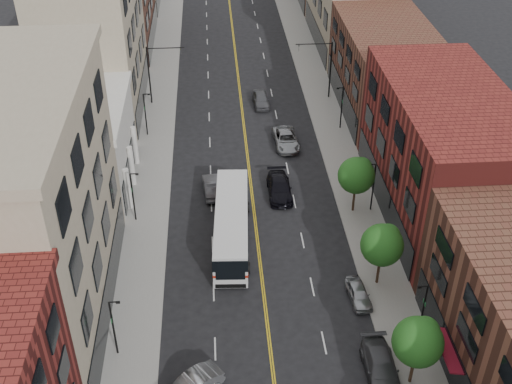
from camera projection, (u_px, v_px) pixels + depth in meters
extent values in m
cube|color=gray|center=(154.00, 158.00, 68.42)|extent=(4.00, 110.00, 0.15)
cube|color=gray|center=(339.00, 151.00, 69.61)|extent=(4.00, 110.00, 0.15)
cube|color=gray|center=(23.00, 216.00, 44.87)|extent=(10.00, 22.00, 18.00)
cube|color=silver|center=(76.00, 147.00, 62.49)|extent=(10.00, 14.00, 8.00)
cube|color=gray|center=(92.00, 35.00, 73.62)|extent=(10.00, 20.00, 18.00)
cube|color=maroon|center=(443.00, 154.00, 57.63)|extent=(10.00, 22.00, 12.00)
cube|color=brown|center=(386.00, 69.00, 75.44)|extent=(10.00, 20.00, 10.00)
cylinder|color=black|center=(412.00, 369.00, 43.35)|extent=(0.22, 0.22, 2.50)
sphere|color=#1D5719|center=(418.00, 342.00, 41.85)|extent=(3.40, 3.40, 3.40)
sphere|color=#1D5719|center=(425.00, 332.00, 41.92)|extent=(2.04, 2.04, 2.04)
cylinder|color=black|center=(378.00, 270.00, 51.56)|extent=(0.22, 0.22, 2.50)
sphere|color=#1D5719|center=(382.00, 245.00, 50.06)|extent=(3.40, 3.40, 3.40)
sphere|color=#1D5719|center=(388.00, 236.00, 50.13)|extent=(2.04, 2.04, 2.04)
cylinder|color=black|center=(354.00, 199.00, 59.78)|extent=(0.22, 0.22, 2.50)
sphere|color=#1D5719|center=(356.00, 175.00, 58.28)|extent=(3.40, 3.40, 3.40)
sphere|color=#1D5719|center=(361.00, 168.00, 58.35)|extent=(2.04, 2.04, 2.04)
cylinder|color=black|center=(113.00, 328.00, 44.72)|extent=(0.14, 0.14, 5.00)
cylinder|color=black|center=(114.00, 302.00, 43.32)|extent=(0.70, 0.10, 0.10)
cube|color=black|center=(118.00, 302.00, 43.37)|extent=(0.28, 0.14, 0.14)
cube|color=#19592D|center=(112.00, 319.00, 44.21)|extent=(0.04, 0.55, 0.35)
cylinder|color=black|center=(133.00, 197.00, 57.86)|extent=(0.14, 0.14, 5.00)
cylinder|color=black|center=(134.00, 174.00, 56.47)|extent=(0.70, 0.10, 0.10)
cube|color=black|center=(137.00, 174.00, 56.51)|extent=(0.28, 0.14, 0.14)
cube|color=#19592D|center=(132.00, 189.00, 57.35)|extent=(0.04, 0.55, 0.35)
cylinder|color=black|center=(145.00, 115.00, 71.00)|extent=(0.14, 0.14, 5.00)
cylinder|color=black|center=(146.00, 94.00, 69.61)|extent=(0.70, 0.10, 0.10)
cube|color=black|center=(149.00, 94.00, 69.65)|extent=(0.28, 0.14, 0.14)
cube|color=#19592D|center=(145.00, 107.00, 70.49)|extent=(0.04, 0.55, 0.35)
cylinder|color=black|center=(423.00, 312.00, 46.03)|extent=(0.14, 0.14, 5.00)
cylinder|color=black|center=(423.00, 286.00, 44.59)|extent=(0.70, 0.10, 0.10)
cube|color=black|center=(419.00, 287.00, 44.60)|extent=(0.28, 0.14, 0.14)
cube|color=#19592D|center=(424.00, 303.00, 45.52)|extent=(0.04, 0.55, 0.35)
cylinder|color=black|center=(373.00, 187.00, 59.17)|extent=(0.14, 0.14, 5.00)
cylinder|color=black|center=(372.00, 165.00, 57.73)|extent=(0.70, 0.10, 0.10)
cube|color=black|center=(369.00, 165.00, 57.75)|extent=(0.28, 0.14, 0.14)
cube|color=#19592D|center=(374.00, 179.00, 58.66)|extent=(0.04, 0.55, 0.35)
cylinder|color=black|center=(342.00, 108.00, 72.31)|extent=(0.14, 0.14, 5.00)
cylinder|color=black|center=(340.00, 88.00, 70.87)|extent=(0.70, 0.10, 0.10)
cube|color=black|center=(338.00, 88.00, 70.89)|extent=(0.28, 0.14, 0.14)
cube|color=#19592D|center=(342.00, 101.00, 71.80)|extent=(0.04, 0.55, 0.35)
cylinder|color=black|center=(149.00, 75.00, 76.95)|extent=(0.18, 0.18, 7.20)
cylinder|color=black|center=(165.00, 48.00, 75.15)|extent=(4.40, 0.12, 0.12)
imported|color=black|center=(181.00, 51.00, 75.49)|extent=(0.15, 0.18, 0.90)
cylinder|color=black|center=(330.00, 70.00, 78.26)|extent=(0.18, 0.18, 7.20)
cylinder|color=black|center=(314.00, 44.00, 76.20)|extent=(4.40, 0.12, 0.12)
imported|color=black|center=(299.00, 48.00, 76.32)|extent=(0.15, 0.18, 0.90)
cube|color=silver|center=(232.00, 224.00, 55.99)|extent=(3.52, 13.02, 3.11)
cube|color=black|center=(231.00, 217.00, 55.56)|extent=(3.56, 13.07, 1.13)
cube|color=#A81E0C|center=(232.00, 227.00, 56.17)|extent=(3.56, 13.07, 0.24)
cube|color=black|center=(230.00, 271.00, 50.51)|extent=(2.36, 0.19, 1.72)
cylinder|color=black|center=(214.00, 268.00, 53.15)|extent=(0.36, 1.05, 1.03)
cylinder|color=black|center=(248.00, 268.00, 53.18)|extent=(0.36, 1.05, 1.03)
cylinder|color=black|center=(218.00, 207.00, 60.22)|extent=(0.36, 1.05, 1.03)
cylinder|color=black|center=(248.00, 207.00, 60.26)|extent=(0.36, 1.05, 1.03)
imported|color=#444549|center=(381.00, 368.00, 44.19)|extent=(2.21, 5.42, 1.57)
imported|color=#A5A7AC|center=(359.00, 294.00, 50.46)|extent=(1.85, 3.88, 1.28)
imported|color=#4E4E53|center=(212.00, 187.00, 62.65)|extent=(2.04, 4.72, 1.51)
imported|color=black|center=(279.00, 188.00, 62.41)|extent=(2.30, 5.53, 1.60)
imported|color=gray|center=(286.00, 139.00, 70.25)|extent=(2.84, 5.65, 1.53)
imported|color=#505155|center=(261.00, 99.00, 78.28)|extent=(2.07, 4.69, 1.57)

